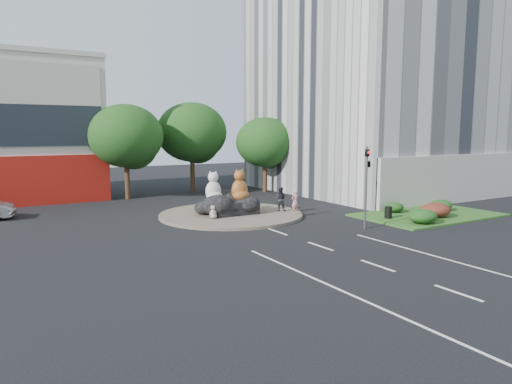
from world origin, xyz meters
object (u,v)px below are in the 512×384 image
(cat_white, at_px, (213,186))
(litter_bin, at_px, (388,212))
(kitten_calico, at_px, (213,212))
(pedestrian_pink, at_px, (295,202))
(pedestrian_dark, at_px, (280,199))
(cat_tabby, at_px, (239,185))
(kitten_white, at_px, (254,207))

(cat_white, height_order, litter_bin, cat_white)
(kitten_calico, bearing_deg, pedestrian_pink, 24.23)
(pedestrian_dark, xyz_separation_m, litter_bin, (4.92, -5.69, -0.55))
(cat_white, distance_m, pedestrian_pink, 5.79)
(cat_tabby, distance_m, litter_bin, 10.26)
(cat_white, distance_m, litter_bin, 12.00)
(cat_white, bearing_deg, pedestrian_pink, -27.49)
(pedestrian_pink, distance_m, pedestrian_dark, 1.60)
(pedestrian_dark, bearing_deg, cat_tabby, 24.89)
(pedestrian_dark, distance_m, litter_bin, 7.54)
(cat_tabby, xyz_separation_m, pedestrian_dark, (3.01, -0.60, -1.15))
(cat_white, bearing_deg, kitten_calico, -112.41)
(kitten_calico, xyz_separation_m, pedestrian_pink, (5.62, -1.39, 0.39))
(pedestrian_pink, bearing_deg, kitten_calico, -18.83)
(cat_white, relative_size, cat_tabby, 0.95)
(cat_tabby, bearing_deg, pedestrian_dark, -13.25)
(cat_tabby, height_order, kitten_calico, cat_tabby)
(cat_white, bearing_deg, cat_tabby, -20.69)
(kitten_calico, distance_m, litter_bin, 11.71)
(litter_bin, bearing_deg, pedestrian_pink, 139.03)
(litter_bin, bearing_deg, cat_white, 143.68)
(cat_white, distance_m, kitten_calico, 2.29)
(cat_tabby, height_order, kitten_white, cat_tabby)
(cat_white, xyz_separation_m, pedestrian_dark, (4.66, -1.35, -1.09))
(cat_white, bearing_deg, litter_bin, -32.62)
(cat_tabby, bearing_deg, litter_bin, -40.34)
(pedestrian_pink, xyz_separation_m, litter_bin, (4.72, -4.10, -0.53))
(cat_tabby, relative_size, kitten_calico, 2.45)
(cat_white, bearing_deg, pedestrian_dark, -12.50)
(kitten_white, distance_m, pedestrian_pink, 2.95)
(cat_white, distance_m, kitten_white, 3.23)
(pedestrian_dark, bearing_deg, cat_white, 20.05)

